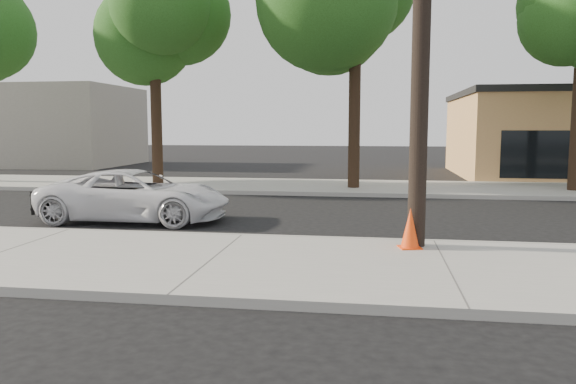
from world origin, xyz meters
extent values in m
plane|color=black|center=(0.00, 0.00, 0.00)|extent=(120.00, 120.00, 0.00)
cube|color=gray|center=(0.00, -4.30, 0.07)|extent=(90.00, 4.40, 0.15)
cube|color=gray|center=(0.00, 8.50, 0.07)|extent=(90.00, 5.00, 0.15)
cube|color=#9E9B93|center=(0.00, -2.10, 0.07)|extent=(90.00, 0.12, 0.16)
cube|color=gray|center=(-20.00, 20.00, 2.50)|extent=(14.00, 8.00, 5.00)
cylinder|color=black|center=(3.60, -2.70, 4.65)|extent=(0.34, 0.34, 9.00)
cylinder|color=black|center=(-6.00, 8.20, 2.28)|extent=(0.44, 0.44, 4.25)
sphere|color=#1C3F12|center=(-6.00, 8.20, 5.80)|extent=(4.20, 4.20, 4.20)
sphere|color=#1C3F12|center=(-5.44, 7.78, 6.92)|extent=(3.36, 3.36, 3.36)
cylinder|color=black|center=(2.00, 7.80, 2.53)|extent=(0.44, 0.44, 4.75)
sphere|color=#1C3F12|center=(2.00, 7.80, 6.50)|extent=(4.80, 4.80, 4.80)
imported|color=white|center=(-3.33, 0.03, 0.67)|extent=(4.88, 2.32, 1.34)
cube|color=#FF420D|center=(3.47, -2.94, 0.16)|extent=(0.48, 0.48, 0.02)
cone|color=#FF420D|center=(3.47, -2.94, 0.54)|extent=(0.43, 0.43, 0.77)
camera|label=1|loc=(2.78, -13.64, 2.44)|focal=35.00mm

